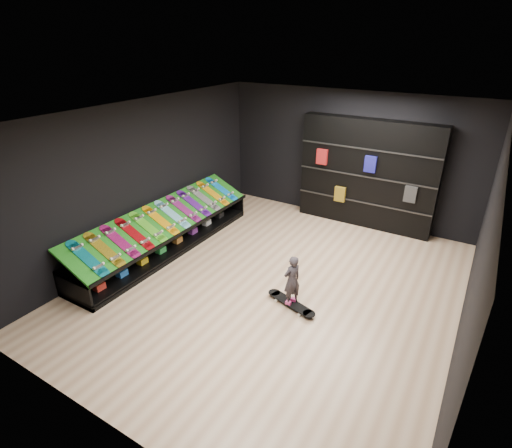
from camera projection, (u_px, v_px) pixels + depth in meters
The scene contains 23 objects.
floor at pixel (274, 284), 7.21m from camera, with size 6.00×7.00×0.01m, color beige.
ceiling at pixel (278, 115), 5.91m from camera, with size 6.00×7.00×0.01m, color white.
wall_back at pixel (348, 157), 9.26m from camera, with size 6.00×0.02×3.00m, color black.
wall_front at pixel (103, 330), 3.86m from camera, with size 6.00×0.02×3.00m, color black.
wall_left at pixel (144, 177), 7.96m from camera, with size 0.02×7.00×3.00m, color black.
wall_right at pixel (479, 255), 5.16m from camera, with size 0.02×7.00×3.00m, color black.
display_rack at pixel (167, 238), 8.29m from camera, with size 0.90×4.50×0.50m, color black, non-canonical shape.
turf_ramp at pixel (166, 219), 8.07m from camera, with size 1.00×4.50×0.04m, color #146710.
back_shelving at pixel (367, 174), 8.99m from camera, with size 3.07×0.36×2.45m, color black.
floor_skateboard at pixel (291, 305), 6.60m from camera, with size 0.98×0.22×0.09m, color black, non-canonical shape.
child at pixel (292, 289), 6.46m from camera, with size 0.20×0.14×0.52m, color black.
display_board_0 at pixel (87, 258), 6.58m from camera, with size 0.98×0.22×0.09m, color #0C8C99, non-canonical shape.
display_board_1 at pixel (104, 250), 6.85m from camera, with size 0.98×0.22×0.09m, color yellow, non-canonical shape.
display_board_2 at pixel (120, 242), 7.12m from camera, with size 0.98×0.22×0.09m, color #E5198C, non-canonical shape.
display_board_3 at pixel (135, 234), 7.38m from camera, with size 0.98×0.22×0.09m, color red, non-canonical shape.
display_board_4 at pixel (148, 227), 7.65m from camera, with size 0.98×0.22×0.09m, color green, non-canonical shape.
display_board_5 at pixel (161, 221), 7.92m from camera, with size 0.98×0.22×0.09m, color yellow, non-canonical shape.
display_board_6 at pixel (173, 214), 8.18m from camera, with size 0.98×0.22×0.09m, color #0CB2E5, non-canonical shape.
display_board_7 at pixel (184, 209), 8.45m from camera, with size 0.98×0.22×0.09m, color #2626BF, non-canonical shape.
display_board_8 at pixel (194, 203), 8.72m from camera, with size 0.98×0.22×0.09m, color purple, non-canonical shape.
display_board_9 at pixel (204, 198), 8.98m from camera, with size 0.98×0.22×0.09m, color black, non-canonical shape.
display_board_10 at pixel (213, 194), 9.25m from camera, with size 0.98×0.22×0.09m, color orange, non-canonical shape.
display_board_11 at pixel (222, 189), 9.52m from camera, with size 0.98×0.22×0.09m, color blue, non-canonical shape.
Camera 1 is at (2.84, -5.33, 4.09)m, focal length 28.00 mm.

